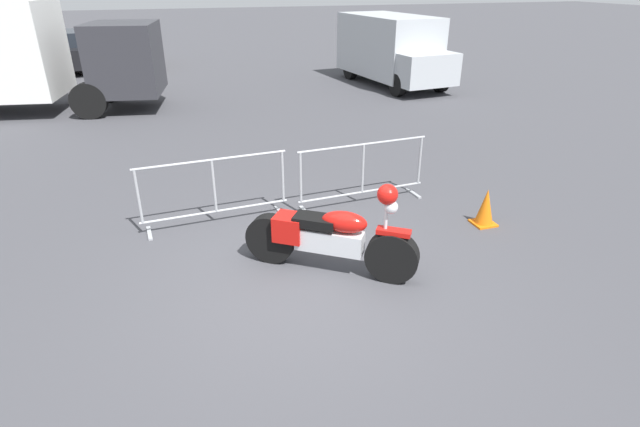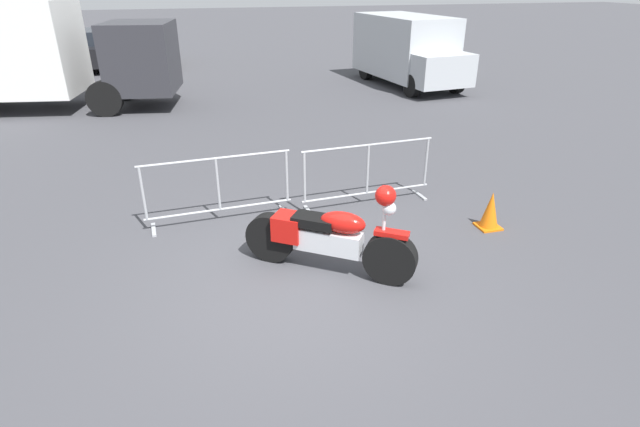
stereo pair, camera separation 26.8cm
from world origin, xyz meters
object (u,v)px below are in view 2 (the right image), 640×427
object	(u,v)px
box_truck	(15,51)
delivery_van	(407,49)
crowd_barrier_near	(218,189)
pedestrian	(141,62)
crowd_barrier_far	(367,173)
traffic_cone	(491,211)
parked_car_white	(10,54)
parked_car_black	(81,49)
motorcycle	(328,237)
parked_car_tan	(148,49)

from	to	relation	value
box_truck	delivery_van	distance (m)	12.10
crowd_barrier_near	pedestrian	xyz separation A→B (m)	(-1.56, 10.86, 0.36)
crowd_barrier_far	traffic_cone	size ratio (longest dim) A/B	3.92
crowd_barrier_near	parked_car_white	xyz separation A→B (m)	(-6.79, 15.98, 0.14)
box_truck	parked_car_white	size ratio (longest dim) A/B	1.93
delivery_van	parked_car_black	xyz separation A→B (m)	(-11.55, 6.79, -0.47)
pedestrian	parked_car_black	bearing A→B (deg)	23.84
box_truck	traffic_cone	size ratio (longest dim) A/B	13.51
crowd_barrier_far	traffic_cone	distance (m)	2.05
crowd_barrier_far	delivery_van	world-z (taller)	delivery_van
crowd_barrier_near	parked_car_black	xyz separation A→B (m)	(-4.17, 16.13, 0.22)
pedestrian	traffic_cone	distance (m)	13.42
parked_car_black	pedestrian	distance (m)	5.88
traffic_cone	motorcycle	bearing A→B (deg)	-169.17
parked_car_black	traffic_cone	size ratio (longest dim) A/B	7.82
motorcycle	box_truck	distance (m)	12.33
delivery_van	motorcycle	bearing A→B (deg)	-34.96
crowd_barrier_near	box_truck	xyz separation A→B (m)	(-4.70, 8.88, 1.08)
parked_car_tan	box_truck	bearing A→B (deg)	152.99
motorcycle	parked_car_black	size ratio (longest dim) A/B	0.43
delivery_van	parked_car_white	size ratio (longest dim) A/B	1.26
delivery_van	crowd_barrier_near	bearing A→B (deg)	-44.54
parked_car_white	parked_car_tan	world-z (taller)	parked_car_tan
parked_car_white	traffic_cone	xyz separation A→B (m)	(10.78, -17.32, -0.40)
motorcycle	pedestrian	bearing A→B (deg)	137.89
motorcycle	parked_car_tan	xyz separation A→B (m)	(-2.77, 18.12, 0.20)
parked_car_black	parked_car_tan	world-z (taller)	parked_car_black
parked_car_white	parked_car_tan	size ratio (longest dim) A/B	0.99
motorcycle	parked_car_tan	distance (m)	18.33
motorcycle	crowd_barrier_near	bearing A→B (deg)	158.92
pedestrian	traffic_cone	xyz separation A→B (m)	(5.54, -12.20, -0.63)
motorcycle	delivery_van	xyz separation A→B (m)	(6.15, 11.21, 0.74)
box_truck	parked_car_black	distance (m)	7.32
traffic_cone	parked_car_tan	bearing A→B (deg)	107.44
traffic_cone	crowd_barrier_far	bearing A→B (deg)	138.53
crowd_barrier_near	crowd_barrier_far	xyz separation A→B (m)	(2.47, 0.00, 0.00)
motorcycle	parked_car_black	world-z (taller)	parked_car_black
crowd_barrier_near	delivery_van	distance (m)	11.92
traffic_cone	delivery_van	bearing A→B (deg)	72.37
parked_car_white	parked_car_tan	xyz separation A→B (m)	(5.25, 0.27, 0.00)
crowd_barrier_near	traffic_cone	size ratio (longest dim) A/B	3.92
motorcycle	box_truck	bearing A→B (deg)	154.41
crowd_barrier_far	parked_car_black	size ratio (longest dim) A/B	0.50
parked_car_tan	motorcycle	bearing A→B (deg)	-175.11
parked_car_black	pedestrian	xyz separation A→B (m)	(2.61, -5.27, 0.15)
delivery_van	parked_car_white	xyz separation A→B (m)	(-14.18, 6.64, -0.55)
crowd_barrier_far	parked_car_white	xyz separation A→B (m)	(-9.26, 15.98, 0.14)
parked_car_black	traffic_cone	xyz separation A→B (m)	(8.15, -17.47, -0.49)
motorcycle	parked_car_white	bearing A→B (deg)	149.75
motorcycle	delivery_van	distance (m)	12.81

